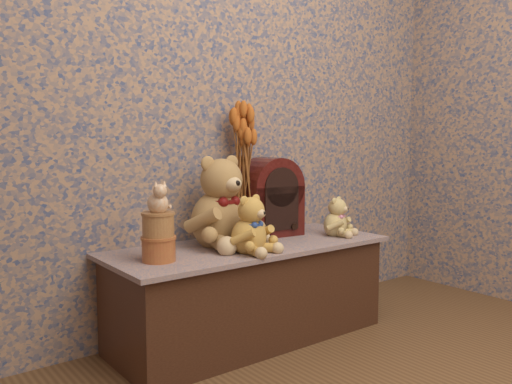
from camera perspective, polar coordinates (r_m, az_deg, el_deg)
display_shelf at (r=2.43m, az=-0.73°, el=-10.74°), size 1.30×0.52×0.44m
teddy_large at (r=2.33m, az=-4.05°, el=-0.58°), size 0.37×0.43×0.43m
teddy_medium at (r=2.19m, az=-0.77°, el=-3.23°), size 0.26×0.29×0.26m
teddy_small at (r=2.60m, az=8.60°, el=-2.46°), size 0.23×0.24×0.20m
cathedral_radio at (r=2.59m, az=1.54°, el=-0.45°), size 0.30×0.23×0.38m
ceramic_vase at (r=2.51m, az=-1.50°, el=-2.80°), size 0.13×0.13×0.19m
dried_stalks at (r=2.49m, az=-1.52°, el=4.71°), size 0.30×0.30×0.46m
biscuit_tin_lower at (r=2.08m, az=-10.49°, el=-6.12°), size 0.15×0.15×0.09m
biscuit_tin_upper at (r=2.06m, az=-10.54°, el=-3.55°), size 0.15×0.15×0.09m
cat_figurine at (r=2.05m, az=-10.60°, el=-0.48°), size 0.11×0.12×0.13m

